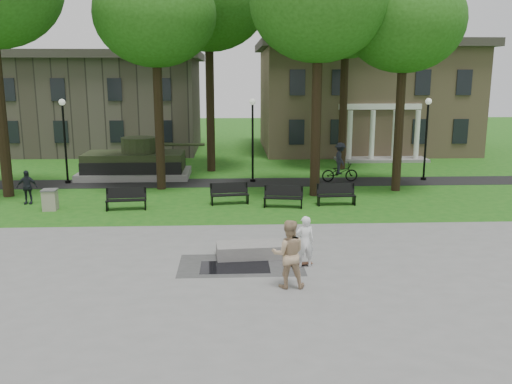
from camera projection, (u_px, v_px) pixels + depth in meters
ground at (253, 248)px, 19.16m from camera, size 120.00×120.00×0.00m
plaza at (260, 307)px, 14.28m from camera, size 22.00×16.00×0.02m
footpath at (244, 183)px, 30.88m from camera, size 44.00×2.60×0.01m
building_right at (362, 96)px, 44.09m from camera, size 17.00×12.00×8.60m
building_left at (104, 106)px, 43.78m from camera, size 15.00×10.00×7.20m
tree_1 at (155, 15)px, 27.32m from camera, size 6.20×6.20×11.63m
tree_2 at (319, 4)px, 25.66m from camera, size 6.60×6.60×12.16m
tree_3 at (405, 22)px, 26.99m from camera, size 6.00×6.00×11.19m
tree_4 at (208, 1)px, 32.50m from camera, size 7.20×7.20×13.50m
tree_5 at (346, 15)px, 33.53m from camera, size 6.40×6.40×12.44m
lamp_left at (64, 134)px, 30.13m from camera, size 0.36×0.36×4.73m
lamp_mid at (253, 133)px, 30.61m from camera, size 0.36×0.36×4.73m
lamp_right at (426, 132)px, 31.06m from camera, size 0.36×0.36×4.73m
tank_monument at (135, 163)px, 32.36m from camera, size 7.45×3.40×2.40m
puddle at (235, 267)px, 17.20m from camera, size 2.20×1.20×0.00m
concrete_block at (249, 250)px, 18.18m from camera, size 2.27×1.17×0.45m
skateboard at (300, 264)px, 17.36m from camera, size 0.80×0.35×0.07m
skateboarder at (305, 241)px, 17.11m from camera, size 0.65×0.47×1.66m
friend_watching at (288, 254)px, 15.41m from camera, size 0.98×0.77×1.99m
pedestrian_walker at (27, 187)px, 25.62m from camera, size 0.97×0.44×1.62m
cyclist at (340, 166)px, 30.99m from camera, size 2.11×1.21×2.26m
park_bench_0 at (126, 198)px, 24.59m from camera, size 1.83×0.68×1.00m
park_bench_1 at (230, 193)px, 25.69m from camera, size 1.85×0.79×1.00m
park_bench_2 at (283, 196)px, 25.05m from camera, size 1.85×0.83×1.00m
park_bench_3 at (336, 194)px, 25.51m from camera, size 1.81×0.58×1.00m
trash_bin at (50, 200)px, 24.49m from camera, size 0.70×0.70×0.96m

